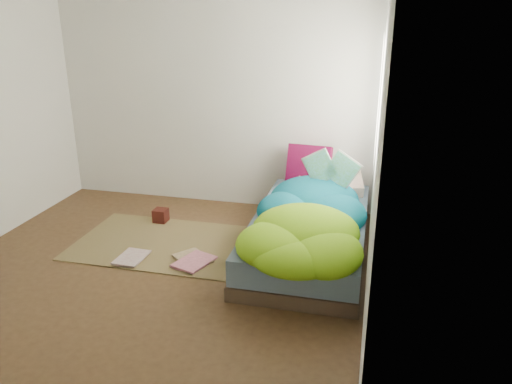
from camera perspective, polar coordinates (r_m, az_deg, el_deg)
ground at (r=4.33m, az=-11.78°, el=-9.08°), size 3.50×3.50×0.00m
room_walls at (r=3.83m, az=-13.31°, el=12.76°), size 3.54×3.54×2.62m
bed at (r=4.56m, az=6.09°, el=-4.83°), size 1.00×2.00×0.34m
duvet at (r=4.22m, az=5.85°, el=-1.84°), size 0.96×1.84×0.34m
rug at (r=4.83m, az=-10.68°, el=-5.74°), size 1.60×1.10×0.01m
pillow_floral at (r=5.14m, az=8.45°, el=0.91°), size 0.69×0.49×0.14m
pillow_magenta at (r=5.17m, az=6.05°, el=2.87°), size 0.45×0.18×0.44m
open_book at (r=4.59m, az=8.60°, el=3.85°), size 0.45×0.18×0.27m
wooden_box at (r=5.26m, az=-10.84°, el=-2.64°), size 0.14×0.14×0.13m
floor_book_a at (r=4.62m, az=-15.28°, el=-7.08°), size 0.25×0.33×0.02m
floor_book_b at (r=4.46m, az=-8.36°, el=-7.51°), size 0.36×0.41×0.03m
floor_book_c at (r=4.40m, az=-8.64°, el=-8.00°), size 0.41×0.40×0.03m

